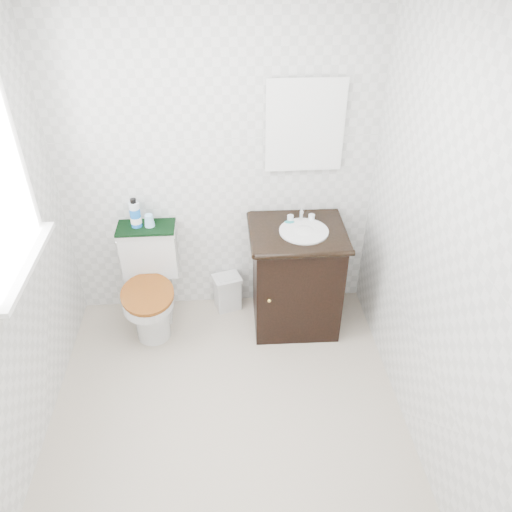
{
  "coord_description": "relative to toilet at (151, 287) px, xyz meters",
  "views": [
    {
      "loc": [
        0.03,
        -1.96,
        2.6
      ],
      "look_at": [
        0.23,
        0.75,
        0.72
      ],
      "focal_mm": 35.0,
      "sensor_mm": 36.0,
      "label": 1
    }
  ],
  "objects": [
    {
      "name": "vanity",
      "position": [
        1.06,
        -0.07,
        0.09
      ],
      "size": [
        0.66,
        0.56,
        0.92
      ],
      "color": "black",
      "rests_on": "floor"
    },
    {
      "name": "mouthwash_bottle",
      "position": [
        -0.06,
        0.13,
        0.54
      ],
      "size": [
        0.07,
        0.07,
        0.21
      ],
      "color": "blue",
      "rests_on": "towel"
    },
    {
      "name": "wall_right",
      "position": [
        1.62,
        -0.97,
        0.86
      ],
      "size": [
        0.0,
        2.4,
        2.4
      ],
      "primitive_type": "plane",
      "rotation": [
        1.57,
        0.0,
        -1.57
      ],
      "color": "silver",
      "rests_on": "ground"
    },
    {
      "name": "towel",
      "position": [
        0.0,
        0.12,
        0.44
      ],
      "size": [
        0.41,
        0.22,
        0.02
      ],
      "primitive_type": "cube",
      "color": "black",
      "rests_on": "toilet"
    },
    {
      "name": "cup",
      "position": [
        0.03,
        0.12,
        0.49
      ],
      "size": [
        0.07,
        0.07,
        0.09
      ],
      "primitive_type": "cone",
      "color": "#9BD6FE",
      "rests_on": "towel"
    },
    {
      "name": "soap_bar",
      "position": [
        1.0,
        0.02,
        0.49
      ],
      "size": [
        0.08,
        0.05,
        0.02
      ],
      "primitive_type": "ellipsoid",
      "color": "teal",
      "rests_on": "vanity"
    },
    {
      "name": "trash_bin",
      "position": [
        0.56,
        0.13,
        -0.19
      ],
      "size": [
        0.24,
        0.21,
        0.3
      ],
      "color": "silver",
      "rests_on": "floor"
    },
    {
      "name": "wall_back",
      "position": [
        0.52,
        0.23,
        0.86
      ],
      "size": [
        2.4,
        0.0,
        2.4
      ],
      "primitive_type": "plane",
      "rotation": [
        1.57,
        0.0,
        0.0
      ],
      "color": "silver",
      "rests_on": "ground"
    },
    {
      "name": "wall_front",
      "position": [
        0.52,
        -2.17,
        0.86
      ],
      "size": [
        2.4,
        0.0,
        2.4
      ],
      "primitive_type": "plane",
      "rotation": [
        -1.57,
        0.0,
        0.0
      ],
      "color": "silver",
      "rests_on": "ground"
    },
    {
      "name": "toilet",
      "position": [
        0.0,
        0.0,
        0.0
      ],
      "size": [
        0.43,
        0.64,
        0.76
      ],
      "color": "silver",
      "rests_on": "floor"
    },
    {
      "name": "mirror",
      "position": [
        1.11,
        0.21,
        1.11
      ],
      "size": [
        0.5,
        0.02,
        0.6
      ],
      "primitive_type": "cube",
      "color": "silver",
      "rests_on": "wall_back"
    },
    {
      "name": "floor",
      "position": [
        0.52,
        -0.97,
        -0.34
      ],
      "size": [
        2.4,
        2.4,
        0.0
      ],
      "primitive_type": "plane",
      "color": "#B4A891",
      "rests_on": "ground"
    }
  ]
}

